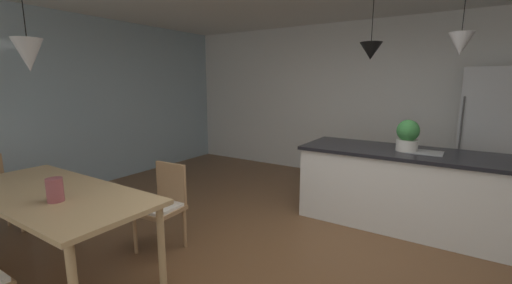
% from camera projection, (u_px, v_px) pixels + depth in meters
% --- Properties ---
extents(ground_plane, '(10.00, 8.40, 0.04)m').
position_uv_depth(ground_plane, '(311.00, 272.00, 2.96)').
color(ground_plane, brown).
extents(wall_back_kitchen, '(10.00, 0.12, 2.70)m').
position_uv_depth(wall_back_kitchen, '(393.00, 102.00, 5.40)').
color(wall_back_kitchen, silver).
rests_on(wall_back_kitchen, ground_plane).
extents(window_wall_left_glazing, '(0.06, 8.40, 2.70)m').
position_uv_depth(window_wall_left_glazing, '(62.00, 104.00, 4.88)').
color(window_wall_left_glazing, '#9EB7C6').
rests_on(window_wall_left_glazing, ground_plane).
extents(dining_table, '(2.05, 0.87, 0.75)m').
position_uv_depth(dining_table, '(52.00, 199.00, 2.81)').
color(dining_table, tan).
rests_on(dining_table, ground_plane).
extents(chair_far_right, '(0.43, 0.43, 0.87)m').
position_uv_depth(chair_far_right, '(163.00, 204.00, 3.27)').
color(chair_far_right, '#A87F56').
rests_on(chair_far_right, ground_plane).
extents(kitchen_island, '(2.28, 0.89, 0.91)m').
position_uv_depth(kitchen_island, '(401.00, 187.00, 3.84)').
color(kitchen_island, silver).
rests_on(kitchen_island, ground_plane).
extents(refrigerator, '(0.75, 0.67, 1.87)m').
position_uv_depth(refrigerator, '(489.00, 138.00, 4.43)').
color(refrigerator, '#B2B5B7').
rests_on(refrigerator, ground_plane).
extents(pendant_over_table, '(0.23, 0.23, 0.94)m').
position_uv_depth(pendant_over_table, '(29.00, 55.00, 2.62)').
color(pendant_over_table, black).
extents(pendant_over_island_main, '(0.26, 0.26, 0.76)m').
position_uv_depth(pendant_over_island_main, '(371.00, 51.00, 3.79)').
color(pendant_over_island_main, black).
extents(pendant_over_island_aux, '(0.24, 0.24, 0.75)m').
position_uv_depth(pendant_over_island_aux, '(461.00, 44.00, 3.31)').
color(pendant_over_island_aux, black).
extents(potted_plant_on_island, '(0.25, 0.25, 0.36)m').
position_uv_depth(potted_plant_on_island, '(408.00, 135.00, 3.71)').
color(potted_plant_on_island, beige).
rests_on(potted_plant_on_island, kitchen_island).
extents(vase_on_dining_table, '(0.12, 0.12, 0.19)m').
position_uv_depth(vase_on_dining_table, '(55.00, 190.00, 2.55)').
color(vase_on_dining_table, '#994C51').
rests_on(vase_on_dining_table, dining_table).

